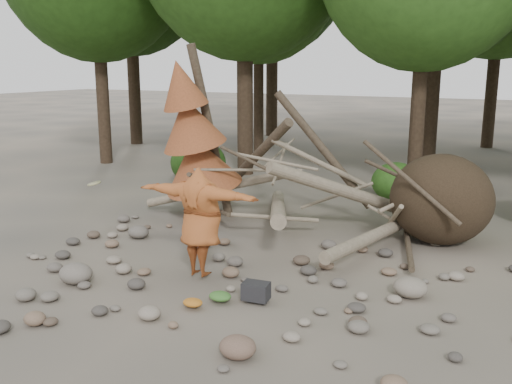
% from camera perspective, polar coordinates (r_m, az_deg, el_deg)
% --- Properties ---
extents(ground, '(120.00, 120.00, 0.00)m').
position_cam_1_polar(ground, '(10.10, -1.58, -9.73)').
color(ground, '#514C44').
rests_on(ground, ground).
extents(deadfall_pile, '(8.55, 5.24, 3.30)m').
position_cam_1_polar(deadfall_pile, '(12.99, 15.44, -0.67)').
color(deadfall_pile, '#332619').
rests_on(deadfall_pile, ground).
extents(dead_conifer, '(2.06, 2.16, 4.35)m').
position_cam_1_polar(dead_conifer, '(13.94, -6.23, 5.46)').
color(dead_conifer, '#4C3F30').
rests_on(dead_conifer, ground).
extents(bush_left, '(1.80, 1.80, 1.44)m').
position_cam_1_polar(bush_left, '(18.61, -5.80, 2.96)').
color(bush_left, '#224813').
rests_on(bush_left, ground).
extents(bush_mid, '(1.40, 1.40, 1.12)m').
position_cam_1_polar(bush_mid, '(16.72, 13.84, 0.99)').
color(bush_mid, '#2D5B1A').
rests_on(bush_mid, ground).
extents(frisbee_thrower, '(3.60, 0.76, 2.00)m').
position_cam_1_polar(frisbee_thrower, '(10.30, -5.60, -2.98)').
color(frisbee_thrower, '#A25124').
rests_on(frisbee_thrower, ground).
extents(backpack, '(0.47, 0.34, 0.29)m').
position_cam_1_polar(backpack, '(9.52, -0.00, -10.21)').
color(backpack, black).
rests_on(backpack, ground).
extents(cloth_green, '(0.38, 0.32, 0.14)m').
position_cam_1_polar(cloth_green, '(9.55, -3.61, -10.63)').
color(cloth_green, '#3A6B2A').
rests_on(cloth_green, ground).
extents(cloth_orange, '(0.33, 0.27, 0.12)m').
position_cam_1_polar(cloth_orange, '(9.39, -6.34, -11.21)').
color(cloth_orange, '#AE661D').
rests_on(cloth_orange, ground).
extents(boulder_front_left, '(0.62, 0.55, 0.37)m').
position_cam_1_polar(boulder_front_left, '(10.80, -17.58, -7.77)').
color(boulder_front_left, slate).
rests_on(boulder_front_left, ground).
extents(boulder_front_right, '(0.51, 0.46, 0.30)m').
position_cam_1_polar(boulder_front_right, '(7.90, -1.85, -15.25)').
color(boulder_front_right, brown).
rests_on(boulder_front_right, ground).
extents(boulder_mid_right, '(0.57, 0.52, 0.34)m').
position_cam_1_polar(boulder_mid_right, '(10.07, 15.19, -9.19)').
color(boulder_mid_right, gray).
rests_on(boulder_mid_right, ground).
extents(boulder_mid_left, '(0.49, 0.44, 0.29)m').
position_cam_1_polar(boulder_mid_left, '(13.16, -11.68, -3.92)').
color(boulder_mid_left, '#655E55').
rests_on(boulder_mid_left, ground).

